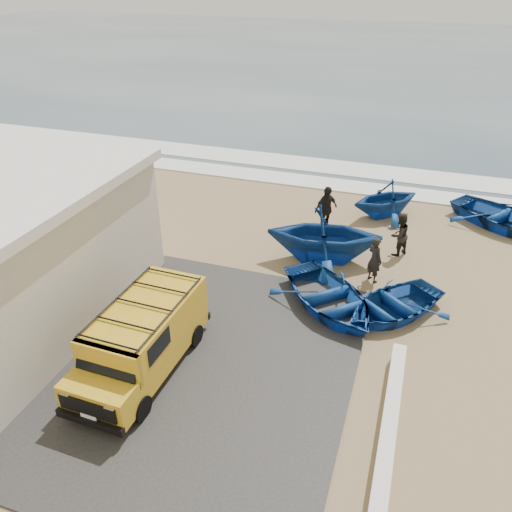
% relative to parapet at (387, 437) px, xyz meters
% --- Properties ---
extents(ground, '(160.00, 160.00, 0.00)m').
position_rel_parapet_xyz_m(ground, '(-5.00, 3.00, -0.28)').
color(ground, '#947C55').
extents(slab, '(12.00, 10.00, 0.05)m').
position_rel_parapet_xyz_m(slab, '(-7.00, 1.00, -0.25)').
color(slab, '#383633').
rests_on(slab, ground).
extents(ocean, '(180.00, 88.00, 0.01)m').
position_rel_parapet_xyz_m(ocean, '(-5.00, 59.00, -0.27)').
color(ocean, '#385166').
rests_on(ocean, ground).
extents(surf_line, '(180.00, 1.60, 0.06)m').
position_rel_parapet_xyz_m(surf_line, '(-5.00, 15.00, -0.25)').
color(surf_line, white).
rests_on(surf_line, ground).
extents(surf_wash, '(180.00, 2.20, 0.04)m').
position_rel_parapet_xyz_m(surf_wash, '(-5.00, 17.50, -0.26)').
color(surf_wash, white).
rests_on(surf_wash, ground).
extents(parapet, '(0.35, 6.00, 0.55)m').
position_rel_parapet_xyz_m(parapet, '(0.00, 0.00, 0.00)').
color(parapet, silver).
rests_on(parapet, ground).
extents(van, '(1.94, 4.60, 1.95)m').
position_rel_parapet_xyz_m(van, '(-6.41, 0.53, 0.77)').
color(van, gold).
rests_on(van, ground).
extents(boat_near_left, '(4.92, 4.97, 0.84)m').
position_rel_parapet_xyz_m(boat_near_left, '(-2.30, 4.75, 0.15)').
color(boat_near_left, '#124393').
rests_on(boat_near_left, ground).
extents(boat_near_right, '(4.22, 4.38, 0.74)m').
position_rel_parapet_xyz_m(boat_near_right, '(-0.37, 5.08, 0.09)').
color(boat_near_right, '#124393').
rests_on(boat_near_right, ground).
extents(boat_mid_left, '(4.71, 4.26, 2.17)m').
position_rel_parapet_xyz_m(boat_mid_left, '(-3.12, 7.67, 0.81)').
color(boat_mid_left, '#124393').
rests_on(boat_mid_left, ground).
extents(boat_far_left, '(4.11, 4.07, 1.64)m').
position_rel_parapet_xyz_m(boat_far_left, '(-1.40, 12.23, 0.54)').
color(boat_far_left, '#124393').
rests_on(boat_far_left, ground).
extents(boat_far_right, '(5.40, 5.08, 0.91)m').
position_rel_parapet_xyz_m(boat_far_right, '(3.38, 12.68, 0.18)').
color(boat_far_right, '#124393').
rests_on(boat_far_right, ground).
extents(fisherman_front, '(0.72, 0.70, 1.66)m').
position_rel_parapet_xyz_m(fisherman_front, '(-1.20, 6.85, 0.56)').
color(fisherman_front, black).
rests_on(fisherman_front, ground).
extents(fisherman_middle, '(0.99, 1.01, 1.63)m').
position_rel_parapet_xyz_m(fisherman_middle, '(-0.56, 8.99, 0.54)').
color(fisherman_middle, black).
rests_on(fisherman_middle, ground).
extents(fisherman_back, '(1.06, 1.17, 1.92)m').
position_rel_parapet_xyz_m(fisherman_back, '(-3.54, 10.03, 0.68)').
color(fisherman_back, black).
rests_on(fisherman_back, ground).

